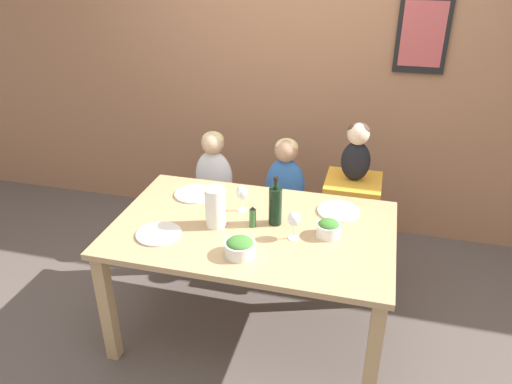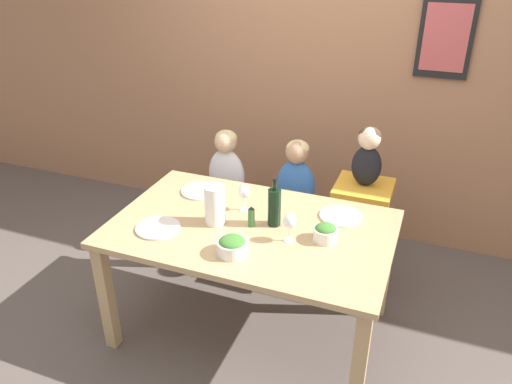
{
  "view_description": "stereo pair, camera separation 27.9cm",
  "coord_description": "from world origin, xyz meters",
  "px_view_note": "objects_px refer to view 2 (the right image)",
  "views": [
    {
      "loc": [
        0.62,
        -2.32,
        2.22
      ],
      "look_at": [
        0.0,
        0.07,
        0.93
      ],
      "focal_mm": 35.0,
      "sensor_mm": 36.0,
      "label": 1
    },
    {
      "loc": [
        0.89,
        -2.24,
        2.22
      ],
      "look_at": [
        0.0,
        0.07,
        0.93
      ],
      "focal_mm": 35.0,
      "sensor_mm": 36.0,
      "label": 2
    }
  ],
  "objects_px": {
    "chair_right_highchair": "(362,205)",
    "salad_bowl_large": "(232,246)",
    "salad_bowl_small": "(325,232)",
    "dinner_plate_back_right": "(341,216)",
    "wine_bottle": "(274,206)",
    "paper_towel_roll": "(215,205)",
    "wine_glass_far": "(244,192)",
    "dinner_plate_front_left": "(158,228)",
    "chair_far_center": "(294,219)",
    "person_baby_right": "(368,152)",
    "person_child_center": "(296,176)",
    "dinner_plate_back_left": "(201,191)",
    "chair_far_left": "(228,206)",
    "wine_glass_near": "(290,222)",
    "person_child_left": "(226,164)"
  },
  "relations": [
    {
      "from": "chair_far_left",
      "to": "person_child_left",
      "type": "height_order",
      "value": "person_child_left"
    },
    {
      "from": "chair_far_left",
      "to": "person_child_left",
      "type": "distance_m",
      "value": 0.34
    },
    {
      "from": "chair_far_center",
      "to": "person_child_left",
      "type": "xyz_separation_m",
      "value": [
        -0.53,
        0.0,
        0.34
      ]
    },
    {
      "from": "chair_far_center",
      "to": "person_child_center",
      "type": "relative_size",
      "value": 0.85
    },
    {
      "from": "chair_right_highchair",
      "to": "person_child_left",
      "type": "relative_size",
      "value": 1.39
    },
    {
      "from": "chair_right_highchair",
      "to": "salad_bowl_large",
      "type": "height_order",
      "value": "salad_bowl_large"
    },
    {
      "from": "wine_glass_far",
      "to": "salad_bowl_small",
      "type": "bearing_deg",
      "value": -15.79
    },
    {
      "from": "salad_bowl_small",
      "to": "dinner_plate_back_right",
      "type": "bearing_deg",
      "value": 84.24
    },
    {
      "from": "wine_bottle",
      "to": "chair_far_left",
      "type": "bearing_deg",
      "value": 131.14
    },
    {
      "from": "person_child_center",
      "to": "wine_glass_far",
      "type": "bearing_deg",
      "value": -103.21
    },
    {
      "from": "chair_far_center",
      "to": "person_child_center",
      "type": "bearing_deg",
      "value": 90.0
    },
    {
      "from": "wine_bottle",
      "to": "paper_towel_roll",
      "type": "relative_size",
      "value": 1.26
    },
    {
      "from": "chair_right_highchair",
      "to": "person_child_center",
      "type": "distance_m",
      "value": 0.49
    },
    {
      "from": "salad_bowl_large",
      "to": "chair_right_highchair",
      "type": "bearing_deg",
      "value": 64.77
    },
    {
      "from": "wine_glass_far",
      "to": "dinner_plate_front_left",
      "type": "distance_m",
      "value": 0.54
    },
    {
      "from": "person_child_center",
      "to": "salad_bowl_small",
      "type": "height_order",
      "value": "person_child_center"
    },
    {
      "from": "salad_bowl_small",
      "to": "dinner_plate_back_right",
      "type": "relative_size",
      "value": 0.53
    },
    {
      "from": "chair_far_center",
      "to": "dinner_plate_front_left",
      "type": "bearing_deg",
      "value": -117.6
    },
    {
      "from": "person_baby_right",
      "to": "wine_bottle",
      "type": "distance_m",
      "value": 0.81
    },
    {
      "from": "chair_far_center",
      "to": "person_child_center",
      "type": "height_order",
      "value": "person_child_center"
    },
    {
      "from": "person_child_center",
      "to": "wine_bottle",
      "type": "bearing_deg",
      "value": -83.47
    },
    {
      "from": "chair_far_center",
      "to": "dinner_plate_front_left",
      "type": "xyz_separation_m",
      "value": [
        -0.51,
        -0.98,
        0.37
      ]
    },
    {
      "from": "person_child_center",
      "to": "chair_far_left",
      "type": "bearing_deg",
      "value": -179.88
    },
    {
      "from": "dinner_plate_back_right",
      "to": "person_baby_right",
      "type": "bearing_deg",
      "value": 83.9
    },
    {
      "from": "wine_glass_far",
      "to": "chair_far_left",
      "type": "bearing_deg",
      "value": 122.76
    },
    {
      "from": "paper_towel_roll",
      "to": "dinner_plate_back_right",
      "type": "relative_size",
      "value": 0.93
    },
    {
      "from": "wine_glass_near",
      "to": "wine_bottle",
      "type": "bearing_deg",
      "value": 135.42
    },
    {
      "from": "chair_right_highchair",
      "to": "salad_bowl_small",
      "type": "relative_size",
      "value": 5.59
    },
    {
      "from": "wine_glass_far",
      "to": "dinner_plate_front_left",
      "type": "bearing_deg",
      "value": -134.59
    },
    {
      "from": "chair_right_highchair",
      "to": "dinner_plate_back_left",
      "type": "distance_m",
      "value": 1.09
    },
    {
      "from": "person_baby_right",
      "to": "dinner_plate_back_left",
      "type": "bearing_deg",
      "value": -153.02
    },
    {
      "from": "chair_right_highchair",
      "to": "dinner_plate_back_left",
      "type": "bearing_deg",
      "value": -153.1
    },
    {
      "from": "chair_far_left",
      "to": "chair_far_center",
      "type": "bearing_deg",
      "value": 0.0
    },
    {
      "from": "chair_right_highchair",
      "to": "dinner_plate_back_left",
      "type": "xyz_separation_m",
      "value": [
        -0.96,
        -0.49,
        0.17
      ]
    },
    {
      "from": "chair_far_left",
      "to": "chair_right_highchair",
      "type": "bearing_deg",
      "value": 0.0
    },
    {
      "from": "chair_right_highchair",
      "to": "person_child_left",
      "type": "xyz_separation_m",
      "value": [
        -1.0,
        0.0,
        0.14
      ]
    },
    {
      "from": "wine_bottle",
      "to": "wine_glass_near",
      "type": "distance_m",
      "value": 0.19
    },
    {
      "from": "chair_right_highchair",
      "to": "person_baby_right",
      "type": "xyz_separation_m",
      "value": [
        0.0,
        0.0,
        0.39
      ]
    },
    {
      "from": "wine_glass_far",
      "to": "dinner_plate_back_right",
      "type": "height_order",
      "value": "wine_glass_far"
    },
    {
      "from": "wine_glass_near",
      "to": "dinner_plate_back_left",
      "type": "bearing_deg",
      "value": 154.04
    },
    {
      "from": "chair_far_center",
      "to": "chair_right_highchair",
      "type": "xyz_separation_m",
      "value": [
        0.47,
        0.0,
        0.2
      ]
    },
    {
      "from": "person_child_center",
      "to": "wine_glass_near",
      "type": "distance_m",
      "value": 0.87
    },
    {
      "from": "chair_far_center",
      "to": "wine_bottle",
      "type": "height_order",
      "value": "wine_bottle"
    },
    {
      "from": "salad_bowl_small",
      "to": "salad_bowl_large",
      "type": "bearing_deg",
      "value": -144.55
    },
    {
      "from": "paper_towel_roll",
      "to": "wine_glass_far",
      "type": "height_order",
      "value": "paper_towel_roll"
    },
    {
      "from": "chair_far_center",
      "to": "salad_bowl_small",
      "type": "relative_size",
      "value": 3.4
    },
    {
      "from": "person_baby_right",
      "to": "person_child_left",
      "type": "bearing_deg",
      "value": -179.97
    },
    {
      "from": "chair_far_left",
      "to": "paper_towel_roll",
      "type": "bearing_deg",
      "value": -70.04
    },
    {
      "from": "chair_right_highchair",
      "to": "person_child_left",
      "type": "height_order",
      "value": "person_child_left"
    },
    {
      "from": "paper_towel_roll",
      "to": "dinner_plate_back_left",
      "type": "xyz_separation_m",
      "value": [
        -0.25,
        0.31,
        -0.11
      ]
    }
  ]
}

